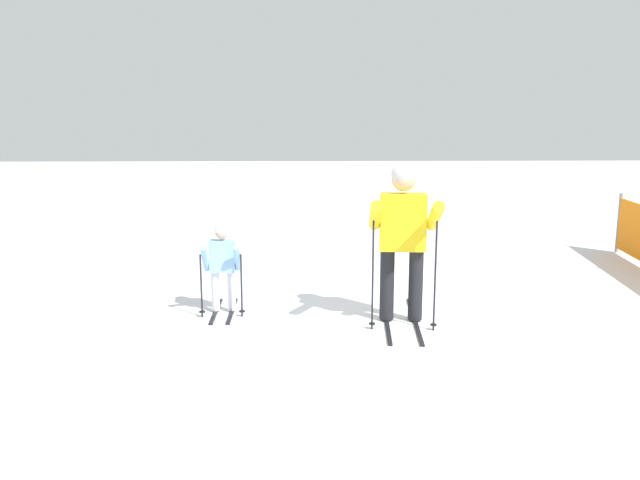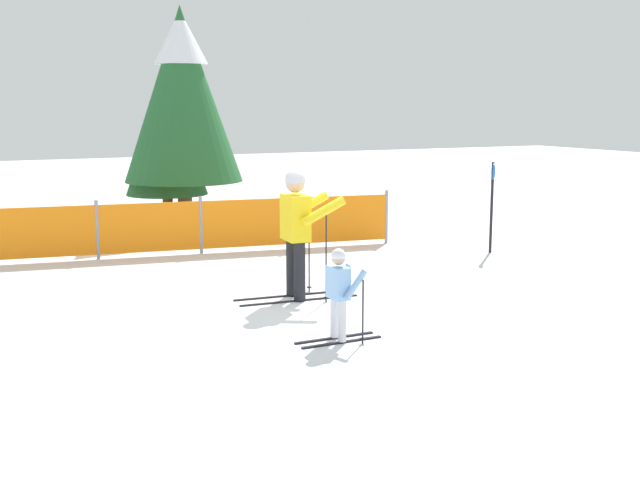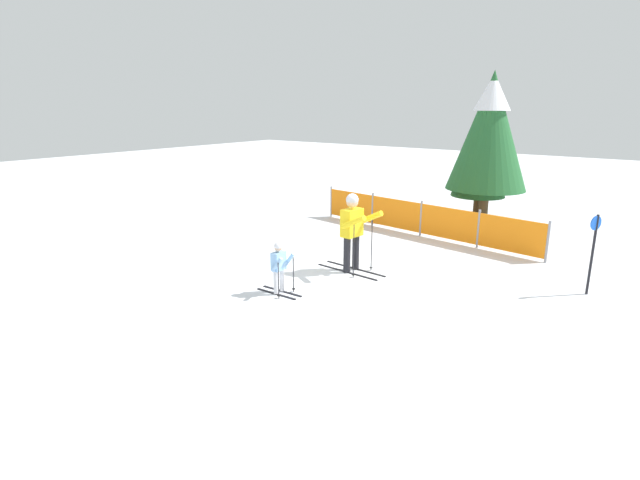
% 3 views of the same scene
% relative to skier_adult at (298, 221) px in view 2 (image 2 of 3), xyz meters
% --- Properties ---
extents(ground_plane, '(60.00, 60.00, 0.00)m').
position_rel_skier_adult_xyz_m(ground_plane, '(0.16, -0.19, -1.05)').
color(ground_plane, white).
extents(skier_adult, '(1.67, 0.78, 1.74)m').
position_rel_skier_adult_xyz_m(skier_adult, '(0.00, 0.00, 0.00)').
color(skier_adult, black).
rests_on(skier_adult, ground_plane).
extents(skier_child, '(0.98, 0.52, 1.04)m').
position_rel_skier_adult_xyz_m(skier_child, '(-0.40, -1.98, -0.45)').
color(skier_child, black).
rests_on(skier_child, ground_plane).
extents(safety_fence, '(6.96, 1.06, 1.00)m').
position_rel_skier_adult_xyz_m(safety_fence, '(-0.16, 3.73, -0.55)').
color(safety_fence, gray).
rests_on(safety_fence, ground_plane).
extents(conifer_far, '(2.47, 2.47, 4.59)m').
position_rel_skier_adult_xyz_m(conifer_far, '(0.50, 6.90, 1.79)').
color(conifer_far, '#4C3823').
rests_on(conifer_far, ground_plane).
extents(conifer_near, '(1.73, 1.73, 3.21)m').
position_rel_skier_adult_xyz_m(conifer_near, '(0.19, 7.16, 0.94)').
color(conifer_near, '#4C3823').
rests_on(conifer_near, ground_plane).
extents(trail_marker, '(0.15, 0.26, 1.59)m').
position_rel_skier_adult_xyz_m(trail_marker, '(4.43, 1.58, -0.07)').
color(trail_marker, black).
rests_on(trail_marker, ground_plane).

